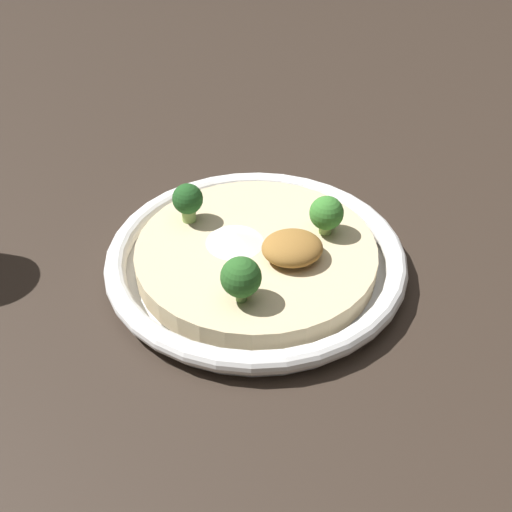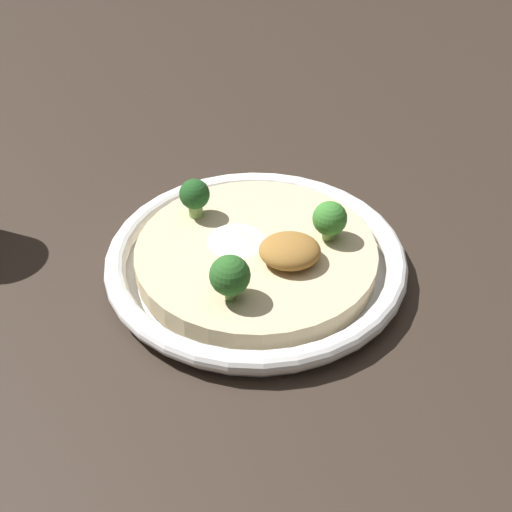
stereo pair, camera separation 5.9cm
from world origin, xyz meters
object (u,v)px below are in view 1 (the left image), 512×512
at_px(broccoli_left, 326,214).
at_px(broccoli_back_right, 241,278).
at_px(risotto_bowl, 256,258).
at_px(broccoli_front_right, 188,200).

bearing_deg(broccoli_left, broccoli_back_right, 40.44).
relative_size(risotto_bowl, broccoli_front_right, 7.09).
bearing_deg(broccoli_back_right, broccoli_front_right, -74.78).
height_order(risotto_bowl, broccoli_front_right, broccoli_front_right).
distance_m(broccoli_back_right, broccoli_front_right, 0.12).
distance_m(risotto_bowl, broccoli_left, 0.08).
bearing_deg(broccoli_front_right, broccoli_back_right, 105.22).
xyz_separation_m(broccoli_front_right, broccoli_left, (-0.12, 0.04, -0.00)).
distance_m(broccoli_back_right, broccoli_left, 0.12).
bearing_deg(broccoli_left, broccoli_front_right, -18.45).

